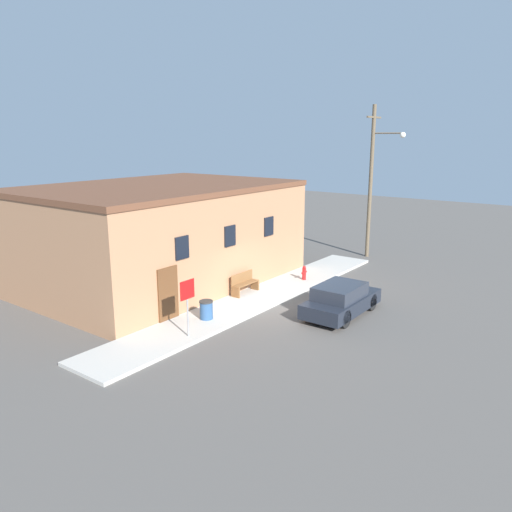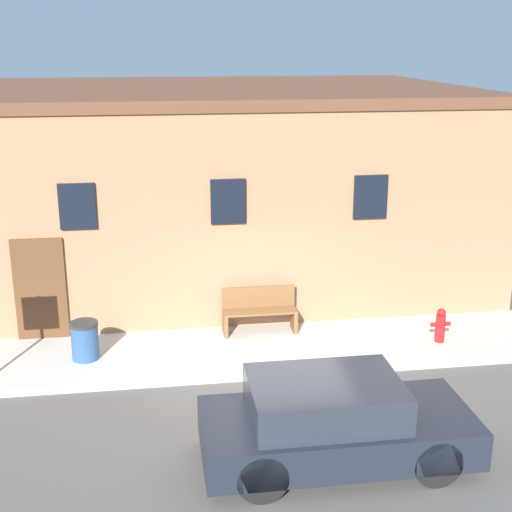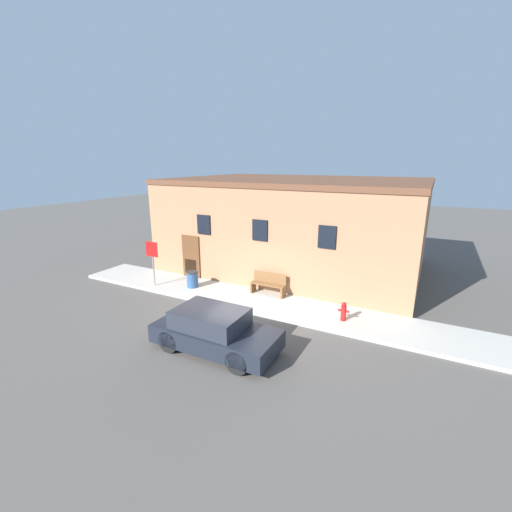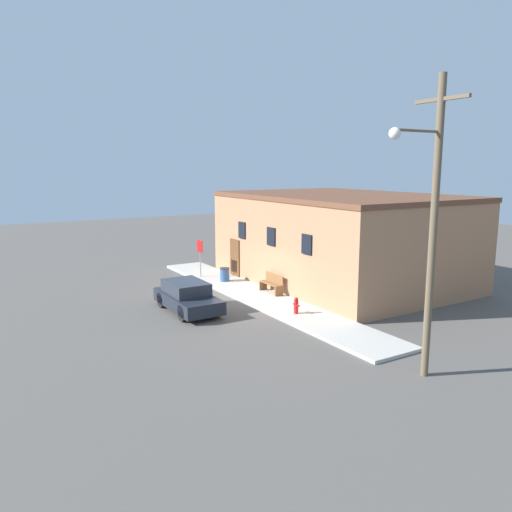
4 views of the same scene
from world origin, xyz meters
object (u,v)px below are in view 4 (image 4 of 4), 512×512
Objects in this scene: bench at (272,284)px; parked_car at (187,297)px; fire_hydrant at (296,305)px; trash_bin at (225,274)px; stop_sign at (200,251)px; utility_pole at (431,219)px.

bench is 4.64m from parked_car.
fire_hydrant is at bearing -16.58° from bench.
fire_hydrant is 0.96× the size of trash_bin.
fire_hydrant is 4.75m from parked_car.
fire_hydrant is 0.18× the size of parked_car.
trash_bin is (1.67, 0.66, -1.08)m from stop_sign.
fire_hydrant is at bearing -1.88° from trash_bin.
trash_bin is at bearing 178.12° from fire_hydrant.
bench is at bearing 163.42° from fire_hydrant.
stop_sign is 6.39m from parked_car.
trash_bin is at bearing -166.76° from bench.
utility_pole is at bearing -7.47° from bench.
utility_pole is (15.49, 0.11, 3.17)m from stop_sign.
parked_car reaches higher than bench.
parked_car is at bearing -85.42° from bench.
fire_hydrant is 3.62m from bench.
trash_bin is (-3.43, -0.81, -0.09)m from bench.
stop_sign is 1.37× the size of bench.
bench is (-3.47, 1.03, 0.10)m from fire_hydrant.
parked_car reaches higher than trash_bin.
fire_hydrant is at bearing 2.92° from stop_sign.
stop_sign reaches higher than parked_car.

